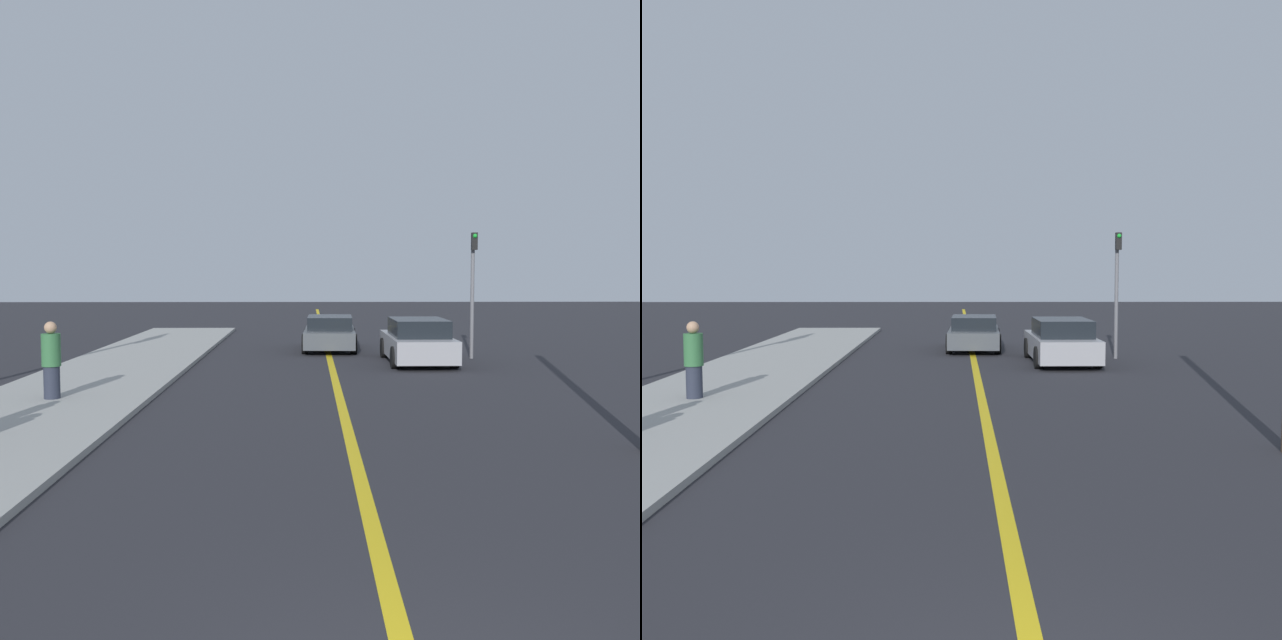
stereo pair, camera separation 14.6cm
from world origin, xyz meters
TOP-DOWN VIEW (x-y plane):
  - road_center_line at (0.00, 18.00)m, footprint 0.20×60.00m
  - sidewalk_left at (-6.09, 14.96)m, footprint 3.87×29.93m
  - car_near_right_lane at (2.68, 17.93)m, footprint 2.00×4.23m
  - car_ahead_center at (0.08, 21.48)m, footprint 2.00×3.95m
  - pedestrian_far_standing at (-6.21, 11.33)m, footprint 0.40×0.40m
  - traffic_light at (4.61, 18.95)m, footprint 0.18×0.40m

SIDE VIEW (x-z plane):
  - road_center_line at x=0.00m, z-range 0.00..0.01m
  - sidewalk_left at x=-6.09m, z-range 0.00..0.12m
  - car_ahead_center at x=0.08m, z-range -0.01..1.22m
  - car_near_right_lane at x=2.68m, z-range -0.03..1.35m
  - pedestrian_far_standing at x=-6.21m, z-range 0.11..1.77m
  - traffic_light at x=4.61m, z-range 0.46..4.52m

